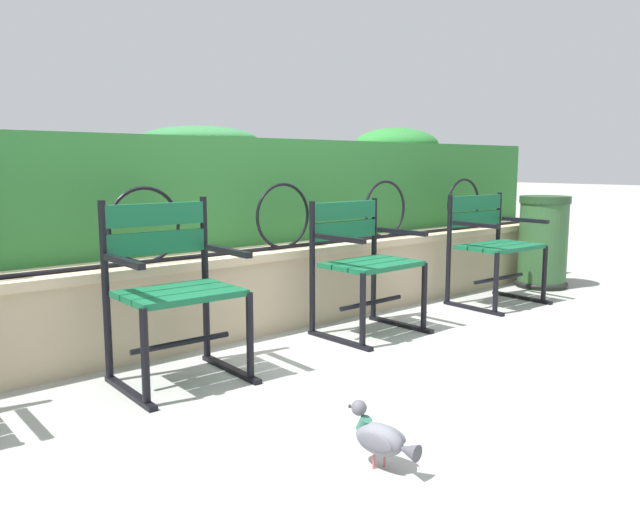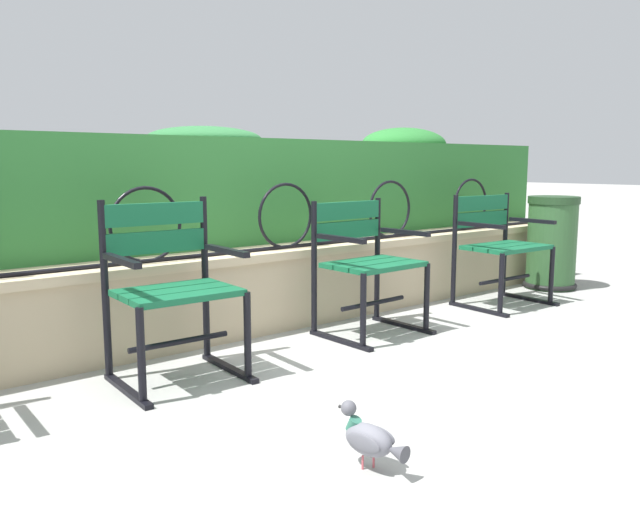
# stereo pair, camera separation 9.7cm
# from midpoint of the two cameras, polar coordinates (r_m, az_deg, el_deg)

# --- Properties ---
(ground_plane) EXTENTS (60.00, 60.00, 0.00)m
(ground_plane) POSITION_cam_midpoint_polar(r_m,az_deg,el_deg) (3.54, 1.44, -8.97)
(ground_plane) COLOR #9E9E99
(stone_wall) EXTENTS (6.64, 0.41, 0.51)m
(stone_wall) POSITION_cam_midpoint_polar(r_m,az_deg,el_deg) (4.04, -5.29, -3.02)
(stone_wall) COLOR tan
(stone_wall) RESTS_ON ground
(iron_arch_fence) EXTENTS (6.12, 0.02, 0.42)m
(iron_arch_fence) POSITION_cam_midpoint_polar(r_m,az_deg,el_deg) (3.79, -7.63, 2.84)
(iron_arch_fence) COLOR black
(iron_arch_fence) RESTS_ON stone_wall
(hedge_row) EXTENTS (6.51, 0.70, 0.85)m
(hedge_row) POSITION_cam_midpoint_polar(r_m,az_deg,el_deg) (4.43, -8.78, 6.20)
(hedge_row) COLOR #2D7033
(hedge_row) RESTS_ON stone_wall
(park_chair_centre_left) EXTENTS (0.59, 0.54, 0.88)m
(park_chair_centre_left) POSITION_cam_midpoint_polar(r_m,az_deg,el_deg) (3.15, -12.41, -2.56)
(park_chair_centre_left) COLOR #145B38
(park_chair_centre_left) RESTS_ON ground
(park_chair_centre_right) EXTENTS (0.61, 0.54, 0.83)m
(park_chair_centre_right) POSITION_cam_midpoint_polar(r_m,az_deg,el_deg) (3.94, 4.80, -0.40)
(park_chair_centre_right) COLOR #145B38
(park_chair_centre_right) RESTS_ON ground
(park_chair_rightmost) EXTENTS (0.66, 0.55, 0.82)m
(park_chair_rightmost) POSITION_cam_midpoint_polar(r_m,az_deg,el_deg) (4.93, 16.29, 1.07)
(park_chair_rightmost) COLOR #145B38
(park_chair_rightmost) RESTS_ON ground
(pigeon_near_chairs) EXTENTS (0.13, 0.29, 0.22)m
(pigeon_near_chairs) POSITION_cam_midpoint_polar(r_m,az_deg,el_deg) (2.28, 5.75, -16.03)
(pigeon_near_chairs) COLOR slate
(pigeon_near_chairs) RESTS_ON ground
(trash_bin) EXTENTS (0.44, 0.44, 0.78)m
(trash_bin) POSITION_cam_midpoint_polar(r_m,az_deg,el_deg) (5.71, 20.59, 0.96)
(trash_bin) COLOR #2D562D
(trash_bin) RESTS_ON ground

